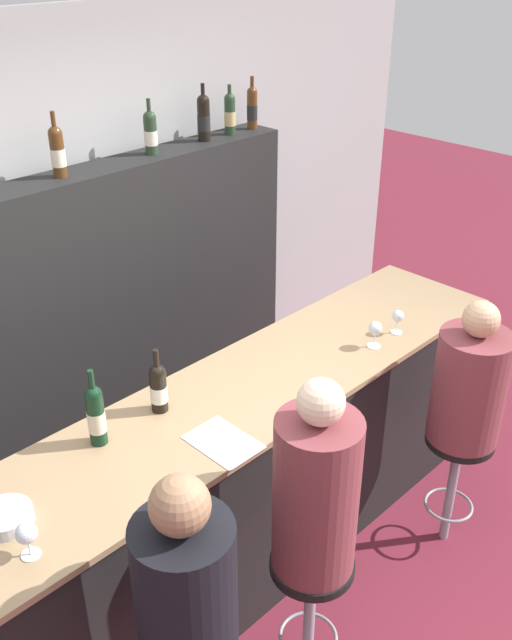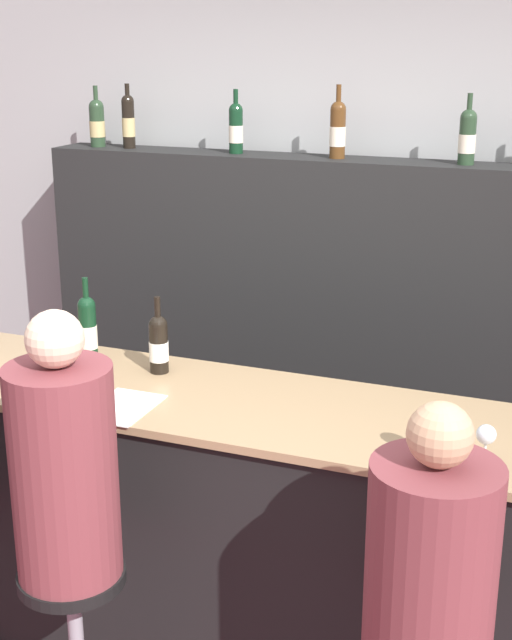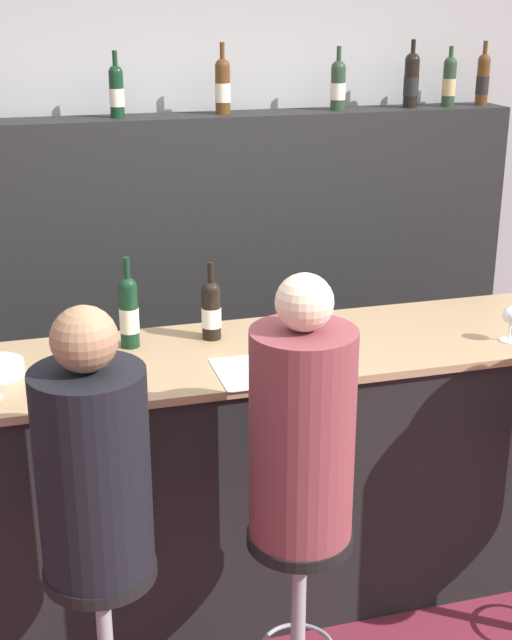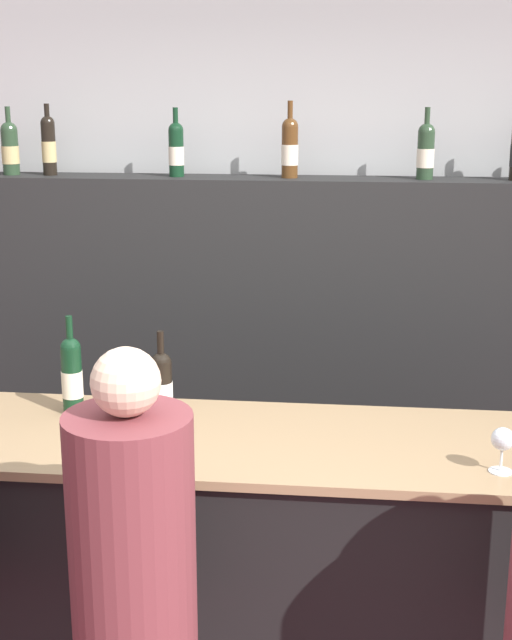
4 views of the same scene
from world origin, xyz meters
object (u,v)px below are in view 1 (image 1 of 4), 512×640
at_px(wine_bottle_backbar_3, 57,151).
at_px(wine_bottle_backbar_7, 252,107).
at_px(wine_bottle_counter_1, 158,387).
at_px(guest_seated_left, 186,593).
at_px(metal_bowl, 6,517).
at_px(wine_bottle_backbar_5, 204,117).
at_px(wine_glass_2, 398,317).
at_px(guest_seated_right, 470,383).
at_px(wine_glass_0, 27,534).
at_px(guest_seated_middle, 316,490).
at_px(wine_bottle_backbar_6, 230,113).
at_px(bar_stool_right, 456,460).
at_px(wine_bottle_backbar_4, 150,132).
at_px(wine_bottle_counter_0, 96,414).
at_px(bar_stool_middle, 311,588).
at_px(wine_glass_1, 375,329).

distance_m(wine_bottle_backbar_3, wine_bottle_backbar_7, 1.43).
bearing_deg(wine_bottle_counter_1, guest_seated_left, -123.69).
bearing_deg(metal_bowl, wine_bottle_backbar_5, 31.90).
height_order(wine_glass_2, guest_seated_right, guest_seated_right).
height_order(wine_glass_0, guest_seated_middle, guest_seated_middle).
distance_m(wine_bottle_backbar_6, bar_stool_right, 2.48).
xyz_separation_m(wine_bottle_backbar_4, guest_seated_right, (0.28, -2.03, -0.89)).
distance_m(wine_bottle_backbar_6, wine_glass_0, 2.96).
distance_m(wine_bottle_counter_1, guest_seated_right, 1.50).
xyz_separation_m(wine_bottle_backbar_4, wine_bottle_backbar_6, (0.62, 0.00, 0.00)).
bearing_deg(guest_seated_middle, bar_stool_right, 0.00).
bearing_deg(metal_bowl, wine_bottle_backbar_3, 49.32).
xyz_separation_m(wine_bottle_counter_0, wine_bottle_backbar_3, (0.67, 1.21, 0.70)).
distance_m(wine_bottle_backbar_5, bar_stool_middle, 2.77).
bearing_deg(bar_stool_right, wine_glass_0, 166.87).
bearing_deg(wine_bottle_backbar_3, guest_seated_left, -113.90).
height_order(guest_seated_left, guest_seated_right, guest_seated_left).
height_order(wine_bottle_counter_0, wine_bottle_backbar_6, wine_bottle_backbar_6).
bearing_deg(bar_stool_right, metal_bowl, 161.68).
distance_m(wine_bottle_backbar_7, bar_stool_right, 2.52).
bearing_deg(wine_glass_0, wine_bottle_counter_1, 22.53).
distance_m(wine_bottle_backbar_4, wine_glass_2, 1.75).
bearing_deg(wine_bottle_backbar_3, wine_glass_0, -127.25).
bearing_deg(bar_stool_right, wine_bottle_backbar_4, 97.78).
bearing_deg(wine_bottle_backbar_5, wine_bottle_counter_0, -144.31).
bearing_deg(wine_bottle_backbar_5, guest_seated_middle, -121.95).
xyz_separation_m(wine_bottle_backbar_7, metal_bowl, (-2.59, -1.35, -0.82)).
bearing_deg(wine_bottle_backbar_7, wine_bottle_backbar_5, -180.00).
bearing_deg(wine_bottle_backbar_7, wine_bottle_backbar_6, -180.00).
bearing_deg(guest_seated_left, wine_bottle_backbar_6, 43.65).
relative_size(wine_bottle_backbar_3, wine_bottle_backbar_4, 1.08).
xyz_separation_m(wine_bottle_backbar_7, wine_glass_1, (-0.68, -1.55, -0.75)).
bearing_deg(wine_bottle_counter_0, wine_bottle_backbar_6, 32.45).
bearing_deg(wine_glass_1, wine_bottle_counter_0, 166.39).
xyz_separation_m(wine_glass_1, wine_glass_2, (0.20, -0.00, -0.01)).
relative_size(wine_bottle_counter_0, wine_bottle_backbar_7, 1.07).
distance_m(wine_bottle_backbar_7, guest_seated_middle, 2.77).
xyz_separation_m(guest_seated_left, guest_seated_middle, (0.65, 0.00, 0.02)).
relative_size(bar_stool_middle, guest_seated_middle, 0.79).
height_order(wine_bottle_backbar_5, guest_seated_middle, wine_bottle_backbar_5).
bearing_deg(wine_bottle_backbar_3, guest_seated_right, -66.51).
bearing_deg(guest_seated_middle, wine_bottle_counter_1, 96.55).
bearing_deg(wine_bottle_counter_1, wine_glass_1, -17.32).
distance_m(wine_bottle_counter_1, guest_seated_middle, 0.84).
bearing_deg(wine_bottle_backbar_3, wine_bottle_counter_1, -106.19).
bearing_deg(wine_bottle_backbar_5, wine_bottle_backbar_7, 0.00).
xyz_separation_m(wine_bottle_backbar_6, bar_stool_middle, (-1.49, -2.03, -1.37)).
bearing_deg(bar_stool_middle, bar_stool_right, 0.00).
height_order(wine_bottle_backbar_4, guest_seated_middle, wine_bottle_backbar_4).
height_order(wine_glass_2, guest_seated_middle, guest_seated_middle).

